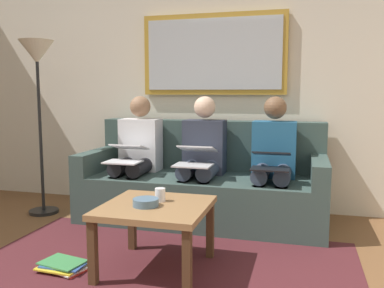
{
  "coord_description": "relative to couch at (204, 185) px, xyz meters",
  "views": [
    {
      "loc": [
        -0.89,
        1.57,
        1.17
      ],
      "look_at": [
        0.0,
        -1.7,
        0.75
      ],
      "focal_mm": 38.66,
      "sensor_mm": 36.0,
      "label": 1
    }
  ],
  "objects": [
    {
      "name": "wall_rear",
      "position": [
        0.0,
        -0.48,
        0.99
      ],
      "size": [
        6.0,
        0.12,
        2.6
      ],
      "primitive_type": "cube",
      "color": "beige",
      "rests_on": "ground_plane"
    },
    {
      "name": "area_rug",
      "position": [
        0.0,
        1.27,
        -0.31
      ],
      "size": [
        2.6,
        1.8,
        0.01
      ],
      "primitive_type": "cube",
      "color": "#4C1E23",
      "rests_on": "ground_plane"
    },
    {
      "name": "couch",
      "position": [
        0.0,
        0.0,
        0.0
      ],
      "size": [
        2.2,
        0.9,
        0.9
      ],
      "color": "#384C47",
      "rests_on": "ground_plane"
    },
    {
      "name": "framed_mirror",
      "position": [
        0.0,
        -0.39,
        1.24
      ],
      "size": [
        1.45,
        0.05,
        0.8
      ],
      "color": "#B7892D"
    },
    {
      "name": "coffee_table",
      "position": [
        0.03,
        1.22,
        0.07
      ],
      "size": [
        0.68,
        0.68,
        0.45
      ],
      "color": "olive",
      "rests_on": "ground_plane"
    },
    {
      "name": "cup",
      "position": [
        0.03,
        1.13,
        0.18
      ],
      "size": [
        0.07,
        0.07,
        0.09
      ],
      "primitive_type": "cylinder",
      "color": "silver",
      "rests_on": "coffee_table"
    },
    {
      "name": "bowl",
      "position": [
        0.08,
        1.27,
        0.16
      ],
      "size": [
        0.17,
        0.17,
        0.05
      ],
      "primitive_type": "cylinder",
      "color": "slate",
      "rests_on": "coffee_table"
    },
    {
      "name": "person_left",
      "position": [
        -0.64,
        0.07,
        0.3
      ],
      "size": [
        0.38,
        0.58,
        1.14
      ],
      "color": "#235B84",
      "rests_on": "couch"
    },
    {
      "name": "laptop_black",
      "position": [
        -0.64,
        0.32,
        0.31
      ],
      "size": [
        0.3,
        0.33,
        0.14
      ],
      "color": "black"
    },
    {
      "name": "person_middle",
      "position": [
        0.0,
        0.07,
        0.3
      ],
      "size": [
        0.38,
        0.58,
        1.14
      ],
      "color": "#2D3342",
      "rests_on": "couch"
    },
    {
      "name": "laptop_silver",
      "position": [
        0.0,
        0.3,
        0.32
      ],
      "size": [
        0.32,
        0.39,
        0.16
      ],
      "color": "silver"
    },
    {
      "name": "person_right",
      "position": [
        0.64,
        0.07,
        0.3
      ],
      "size": [
        0.38,
        0.58,
        1.14
      ],
      "color": "silver",
      "rests_on": "couch"
    },
    {
      "name": "laptop_white",
      "position": [
        0.64,
        0.31,
        0.32
      ],
      "size": [
        0.31,
        0.37,
        0.16
      ],
      "color": "white"
    },
    {
      "name": "magazine_stack",
      "position": [
        0.62,
        1.38,
        -0.28
      ],
      "size": [
        0.35,
        0.28,
        0.05
      ],
      "color": "red",
      "rests_on": "ground_plane"
    },
    {
      "name": "standing_lamp",
      "position": [
        1.55,
        0.27,
        1.06
      ],
      "size": [
        0.32,
        0.32,
        1.66
      ],
      "color": "black",
      "rests_on": "ground_plane"
    }
  ]
}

